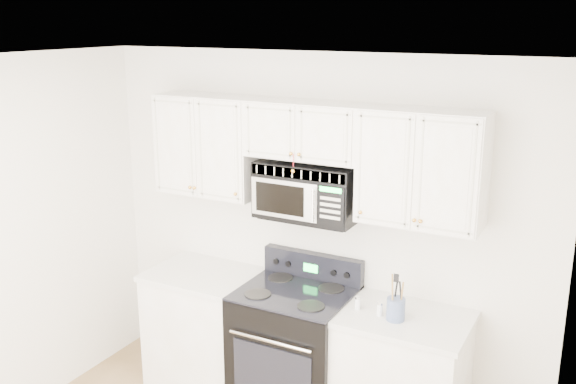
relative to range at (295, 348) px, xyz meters
The scene contains 9 objects.
room 1.63m from the range, 89.86° to the right, with size 3.51×3.51×2.61m.
base_cabinet_left 0.80m from the range, behind, with size 0.86×0.65×0.92m.
base_cabinet_right 0.81m from the range, ahead, with size 0.86×0.65×0.92m.
range is the anchor object (origin of this frame).
upper_cabinets 1.46m from the range, 88.83° to the left, with size 2.44×0.37×0.75m.
microwave 1.18m from the range, 80.75° to the left, with size 0.72×0.41×0.40m.
utensil_crock 0.93m from the range, ahead, with size 0.12×0.12×0.32m.
shaker_salt 0.69m from the range, ahead, with size 0.04×0.04×0.09m.
shaker_pepper 0.82m from the range, ahead, with size 0.04×0.04×0.10m.
Camera 1 is at (1.93, -2.34, 2.82)m, focal length 40.00 mm.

